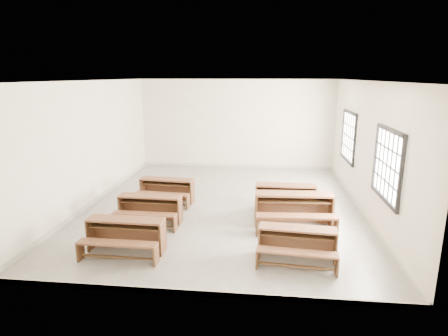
# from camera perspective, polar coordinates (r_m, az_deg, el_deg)

# --- Properties ---
(room) EXTENTS (8.50, 8.50, 3.20)m
(room) POSITION_cam_1_polar(r_m,az_deg,el_deg) (9.43, 0.55, 6.74)
(room) COLOR gray
(room) RESTS_ON ground
(desk_set_0) EXTENTS (1.49, 0.80, 0.67)m
(desk_set_0) POSITION_cam_1_polar(r_m,az_deg,el_deg) (7.50, -14.79, -9.59)
(desk_set_0) COLOR brown
(desk_set_0) RESTS_ON ground
(desk_set_1) EXTENTS (1.45, 0.78, 0.65)m
(desk_set_1) POSITION_cam_1_polar(r_m,az_deg,el_deg) (8.81, -11.25, -5.89)
(desk_set_1) COLOR brown
(desk_set_1) RESTS_ON ground
(desk_set_2) EXTENTS (1.48, 0.85, 0.64)m
(desk_set_2) POSITION_cam_1_polar(r_m,az_deg,el_deg) (10.13, -8.74, -3.14)
(desk_set_2) COLOR brown
(desk_set_2) RESTS_ON ground
(desk_set_3) EXTENTS (1.46, 0.85, 0.63)m
(desk_set_3) POSITION_cam_1_polar(r_m,az_deg,el_deg) (7.08, 11.08, -11.00)
(desk_set_3) COLOR brown
(desk_set_3) RESTS_ON ground
(desk_set_4) EXTENTS (1.76, 0.98, 0.77)m
(desk_set_4) POSITION_cam_1_polar(r_m,az_deg,el_deg) (8.54, 10.61, -5.96)
(desk_set_4) COLOR brown
(desk_set_4) RESTS_ON ground
(desk_set_5) EXTENTS (1.51, 0.79, 0.68)m
(desk_set_5) POSITION_cam_1_polar(r_m,az_deg,el_deg) (9.50, 9.35, -4.21)
(desk_set_5) COLOR brown
(desk_set_5) RESTS_ON ground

